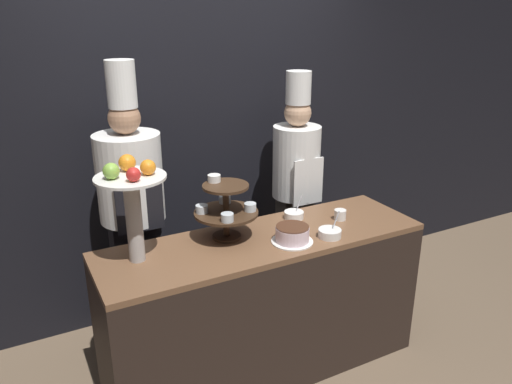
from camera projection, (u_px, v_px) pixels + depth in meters
The scene contains 10 objects.
wall_back at pixel (198, 122), 3.54m from camera, with size 10.00×0.06×2.80m.
buffet_counter at pixel (264, 305), 3.04m from camera, with size 1.93×0.58×0.91m.
tiered_stand at pixel (226, 207), 2.83m from camera, with size 0.37×0.37×0.36m.
fruit_pedestal at pixel (132, 194), 2.51m from camera, with size 0.36×0.36×0.55m.
cake_round at pixel (292, 234), 2.82m from camera, with size 0.24×0.24×0.10m.
cup_white at pixel (340, 215), 3.13m from camera, with size 0.07×0.07×0.07m.
serving_bowl_near at pixel (330, 233), 2.89m from camera, with size 0.13×0.13×0.15m.
serving_bowl_far at pixel (294, 215), 3.15m from camera, with size 0.12×0.12×0.15m.
chef_left at pixel (132, 205), 3.09m from camera, with size 0.40×0.40×1.89m.
chef_center_left at pixel (296, 181), 3.63m from camera, with size 0.34×0.34×1.76m.
Camera 1 is at (-1.26, -2.00, 2.15)m, focal length 35.00 mm.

